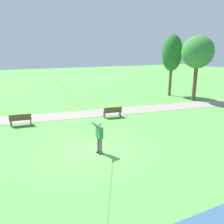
{
  "coord_description": "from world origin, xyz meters",
  "views": [
    {
      "loc": [
        11.05,
        -4.0,
        5.31
      ],
      "look_at": [
        0.33,
        1.11,
        2.09
      ],
      "focal_mm": 36.58,
      "sensor_mm": 36.0,
      "label": 1
    }
  ],
  "objects_px": {
    "park_bench_near_walkway": "(20,119)",
    "park_bench_far_walkway": "(112,111)",
    "person_kite_flyer": "(99,135)",
    "tree_behind_path": "(172,53)",
    "tree_treeline_left": "(198,52)"
  },
  "relations": [
    {
      "from": "person_kite_flyer",
      "to": "park_bench_near_walkway",
      "type": "height_order",
      "value": "person_kite_flyer"
    },
    {
      "from": "tree_behind_path",
      "to": "park_bench_far_walkway",
      "type": "bearing_deg",
      "value": -62.0
    },
    {
      "from": "person_kite_flyer",
      "to": "park_bench_near_walkway",
      "type": "relative_size",
      "value": 1.18
    },
    {
      "from": "tree_behind_path",
      "to": "tree_treeline_left",
      "type": "xyz_separation_m",
      "value": [
        3.41,
        0.51,
        0.11
      ]
    },
    {
      "from": "park_bench_near_walkway",
      "to": "park_bench_far_walkway",
      "type": "xyz_separation_m",
      "value": [
        0.96,
        6.93,
        0.0
      ]
    },
    {
      "from": "person_kite_flyer",
      "to": "park_bench_near_walkway",
      "type": "bearing_deg",
      "value": -153.25
    },
    {
      "from": "person_kite_flyer",
      "to": "tree_treeline_left",
      "type": "distance_m",
      "value": 16.83
    },
    {
      "from": "tree_treeline_left",
      "to": "person_kite_flyer",
      "type": "bearing_deg",
      "value": -61.37
    },
    {
      "from": "park_bench_near_walkway",
      "to": "tree_treeline_left",
      "type": "xyz_separation_m",
      "value": [
        -1.1,
        17.73,
        4.58
      ]
    },
    {
      "from": "park_bench_far_walkway",
      "to": "tree_behind_path",
      "type": "distance_m",
      "value": 12.48
    },
    {
      "from": "park_bench_far_walkway",
      "to": "park_bench_near_walkway",
      "type": "bearing_deg",
      "value": -97.91
    },
    {
      "from": "tree_treeline_left",
      "to": "tree_behind_path",
      "type": "bearing_deg",
      "value": -171.52
    },
    {
      "from": "tree_behind_path",
      "to": "park_bench_near_walkway",
      "type": "bearing_deg",
      "value": -75.34
    },
    {
      "from": "tree_behind_path",
      "to": "tree_treeline_left",
      "type": "relative_size",
      "value": 1.04
    },
    {
      "from": "park_bench_far_walkway",
      "to": "tree_behind_path",
      "type": "xyz_separation_m",
      "value": [
        -5.47,
        10.29,
        4.46
      ]
    }
  ]
}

